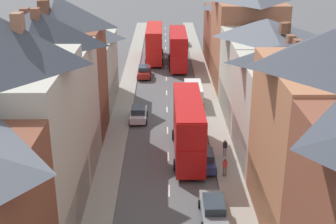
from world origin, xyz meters
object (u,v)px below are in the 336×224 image
at_px(car_parked_right_a, 183,41).
at_px(delivery_van, 193,94).
at_px(car_near_silver, 213,209).
at_px(car_parked_left_a, 204,159).
at_px(car_mid_black, 144,71).
at_px(pedestrian_mid_right, 225,166).
at_px(pedestrian_far_left, 225,147).
at_px(car_near_blue, 138,114).
at_px(double_decker_bus_lead, 154,43).
at_px(double_decker_bus_mid_street, 178,48).
at_px(double_decker_bus_far_approaching, 188,126).

height_order(car_parked_right_a, delivery_van, delivery_van).
xyz_separation_m(car_near_silver, car_parked_left_a, (0.00, 7.72, 0.00)).
distance_m(car_near_silver, delivery_van, 23.63).
bearing_deg(car_mid_black, pedestrian_mid_right, -74.90).
bearing_deg(pedestrian_far_left, car_parked_left_a, -136.09).
bearing_deg(pedestrian_far_left, delivery_van, 98.17).
bearing_deg(car_near_blue, car_parked_left_a, -60.25).
bearing_deg(pedestrian_far_left, car_parked_right_a, 92.57).
distance_m(car_near_blue, car_parked_left_a, 12.50).
height_order(double_decker_bus_lead, car_parked_left_a, double_decker_bus_lead).
relative_size(double_decker_bus_mid_street, car_parked_left_a, 2.69).
bearing_deg(double_decker_bus_mid_street, delivery_van, -85.51).
relative_size(car_near_blue, car_parked_left_a, 1.00).
distance_m(car_near_blue, pedestrian_mid_right, 14.79).
xyz_separation_m(car_parked_left_a, delivery_van, (0.00, 15.90, 0.52)).
height_order(car_near_silver, car_parked_left_a, car_parked_left_a).
relative_size(car_near_silver, car_parked_left_a, 1.12).
bearing_deg(double_decker_bus_mid_street, car_parked_left_a, -87.70).
distance_m(car_near_silver, car_mid_black, 35.20).
distance_m(double_decker_bus_far_approaching, car_parked_left_a, 3.53).
height_order(car_near_blue, pedestrian_mid_right, pedestrian_mid_right).
bearing_deg(delivery_van, double_decker_bus_mid_street, 94.49).
height_order(car_near_silver, car_mid_black, car_mid_black).
bearing_deg(double_decker_bus_lead, double_decker_bus_mid_street, -45.34).
relative_size(double_decker_bus_far_approaching, car_parked_right_a, 2.42).
height_order(double_decker_bus_lead, pedestrian_far_left, double_decker_bus_lead).
distance_m(car_mid_black, delivery_van, 12.66).
relative_size(car_mid_black, pedestrian_mid_right, 2.83).
bearing_deg(car_near_silver, pedestrian_mid_right, 75.52).
xyz_separation_m(car_near_silver, delivery_van, (0.00, 23.62, 0.53)).
relative_size(pedestrian_mid_right, pedestrian_far_left, 1.00).
relative_size(double_decker_bus_lead, double_decker_bus_far_approaching, 1.00).
distance_m(double_decker_bus_lead, car_near_blue, 25.48).
distance_m(car_parked_right_a, pedestrian_mid_right, 48.47).
xyz_separation_m(double_decker_bus_lead, car_mid_black, (-1.29, -9.29, -1.97)).
relative_size(double_decker_bus_lead, car_near_silver, 2.41).
bearing_deg(car_near_silver, double_decker_bus_lead, 96.37).
height_order(car_near_silver, car_parked_right_a, car_parked_right_a).
height_order(pedestrian_mid_right, pedestrian_far_left, same).
distance_m(double_decker_bus_mid_street, delivery_van, 16.79).
height_order(car_parked_left_a, pedestrian_far_left, pedestrian_far_left).
xyz_separation_m(double_decker_bus_mid_street, car_near_silver, (1.31, -40.30, -2.00)).
xyz_separation_m(double_decker_bus_lead, delivery_van, (4.91, -20.32, -1.48)).
height_order(double_decker_bus_lead, car_mid_black, double_decker_bus_lead).
height_order(car_near_silver, delivery_van, delivery_van).
height_order(car_near_blue, car_mid_black, car_mid_black).
xyz_separation_m(double_decker_bus_mid_street, car_near_blue, (-4.89, -21.73, -2.00)).
relative_size(car_parked_right_a, car_mid_black, 0.98).
bearing_deg(pedestrian_far_left, car_mid_black, 108.17).
relative_size(double_decker_bus_far_approaching, car_mid_black, 2.37).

